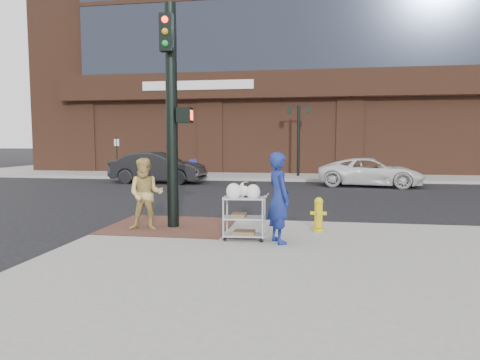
% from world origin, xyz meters
% --- Properties ---
extents(ground, '(220.00, 220.00, 0.00)m').
position_xyz_m(ground, '(0.00, 0.00, 0.00)').
color(ground, black).
rests_on(ground, ground).
extents(sidewalk_far, '(65.00, 36.00, 0.15)m').
position_xyz_m(sidewalk_far, '(12.50, 32.00, 0.07)').
color(sidewalk_far, gray).
rests_on(sidewalk_far, ground).
extents(brick_curb_ramp, '(2.80, 2.40, 0.01)m').
position_xyz_m(brick_curb_ramp, '(-0.60, 0.90, 0.16)').
color(brick_curb_ramp, brown).
rests_on(brick_curb_ramp, sidewalk_near).
extents(bank_building, '(42.00, 26.00, 28.00)m').
position_xyz_m(bank_building, '(5.00, 31.00, 14.15)').
color(bank_building, '#573222').
rests_on(bank_building, sidewalk_far).
extents(lamp_post, '(1.32, 0.22, 4.00)m').
position_xyz_m(lamp_post, '(2.00, 16.00, 2.62)').
color(lamp_post, black).
rests_on(lamp_post, sidewalk_far).
extents(parking_sign, '(0.05, 0.05, 2.20)m').
position_xyz_m(parking_sign, '(-8.50, 15.00, 1.25)').
color(parking_sign, black).
rests_on(parking_sign, sidewalk_far).
extents(traffic_signal_pole, '(0.61, 0.51, 5.00)m').
position_xyz_m(traffic_signal_pole, '(-0.48, 0.77, 2.83)').
color(traffic_signal_pole, black).
rests_on(traffic_signal_pole, sidewalk_near).
extents(woman_blue, '(0.68, 0.77, 1.76)m').
position_xyz_m(woman_blue, '(2.00, -0.37, 1.03)').
color(woman_blue, navy).
rests_on(woman_blue, sidewalk_near).
extents(pedestrian_tan, '(0.88, 0.74, 1.61)m').
position_xyz_m(pedestrian_tan, '(-0.99, 0.39, 0.95)').
color(pedestrian_tan, tan).
rests_on(pedestrian_tan, sidewalk_near).
extents(sedan_dark, '(4.81, 1.81, 1.57)m').
position_xyz_m(sedan_dark, '(-4.98, 12.21, 0.78)').
color(sedan_dark, black).
rests_on(sedan_dark, ground).
extents(minivan_white, '(5.06, 2.86, 1.33)m').
position_xyz_m(minivan_white, '(5.47, 12.25, 0.67)').
color(minivan_white, white).
rests_on(minivan_white, ground).
extents(utility_cart, '(0.87, 0.53, 1.16)m').
position_xyz_m(utility_cart, '(1.31, -0.22, 0.67)').
color(utility_cart, '#A8A9AE').
rests_on(utility_cart, sidewalk_near).
extents(fire_hydrant, '(0.35, 0.25, 0.75)m').
position_xyz_m(fire_hydrant, '(2.79, 0.84, 0.53)').
color(fire_hydrant, gold).
rests_on(fire_hydrant, sidewalk_near).
extents(newsbox_yellow, '(0.48, 0.44, 1.01)m').
position_xyz_m(newsbox_yellow, '(-5.83, 15.01, 0.65)').
color(newsbox_yellow, gold).
rests_on(newsbox_yellow, sidewalk_far).
extents(newsbox_blue, '(0.49, 0.46, 0.94)m').
position_xyz_m(newsbox_blue, '(-4.01, 15.34, 0.62)').
color(newsbox_blue, navy).
rests_on(newsbox_blue, sidewalk_far).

